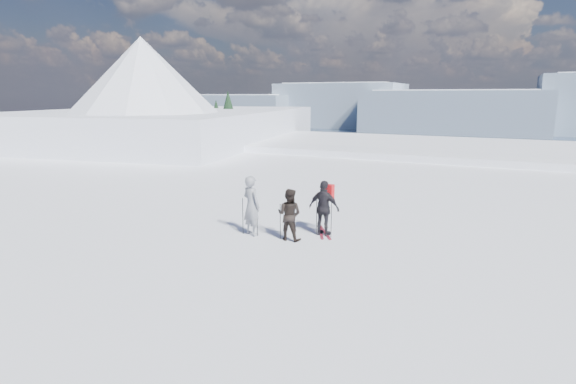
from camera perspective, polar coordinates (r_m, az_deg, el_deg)
name	(u,v)px	position (r m, az deg, el deg)	size (l,w,h in m)	color
lake_basin	(441,226)	(40.96, 18.90, -4.09)	(820.00, 820.00, 71.62)	white
far_mountain_range	(537,108)	(464.86, 29.09, 9.30)	(770.00, 110.00, 53.00)	slate
near_ridge	(186,171)	(49.90, -12.77, 2.68)	(31.37, 35.68, 25.62)	white
skier_grey	(251,206)	(14.81, -4.67, -1.74)	(0.73, 0.48, 1.99)	gray
skier_dark	(289,214)	(14.29, 0.16, -2.87)	(0.81, 0.63, 1.68)	black
skier_pack	(324,208)	(14.78, 4.60, -2.07)	(1.08, 0.45, 1.84)	black
backpack	(328,172)	(14.75, 5.12, 2.60)	(0.39, 0.22, 0.53)	red
ski_poles	(288,219)	(14.61, -0.06, -3.40)	(2.81, 1.00, 1.31)	black
skis_loose	(323,232)	(15.36, 4.42, -5.03)	(1.04, 1.58, 0.03)	black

